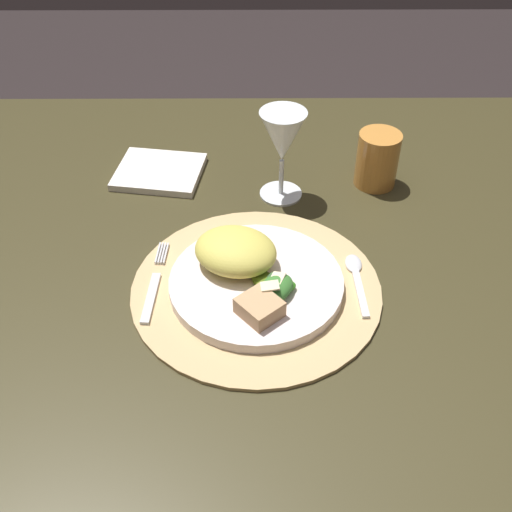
% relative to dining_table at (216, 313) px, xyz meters
% --- Properties ---
extents(ground_plane, '(6.00, 6.00, 0.00)m').
position_rel_dining_table_xyz_m(ground_plane, '(0.00, 0.00, -0.58)').
color(ground_plane, black).
extents(dining_table, '(1.33, 0.99, 0.71)m').
position_rel_dining_table_xyz_m(dining_table, '(0.00, 0.00, 0.00)').
color(dining_table, '#3A341D').
rests_on(dining_table, ground).
extents(placemat, '(0.35, 0.35, 0.01)m').
position_rel_dining_table_xyz_m(placemat, '(0.07, -0.08, 0.13)').
color(placemat, tan).
rests_on(placemat, dining_table).
extents(dinner_plate, '(0.24, 0.24, 0.02)m').
position_rel_dining_table_xyz_m(dinner_plate, '(0.07, -0.08, 0.14)').
color(dinner_plate, silver).
rests_on(dinner_plate, placemat).
extents(pasta_serving, '(0.14, 0.13, 0.05)m').
position_rel_dining_table_xyz_m(pasta_serving, '(0.04, -0.05, 0.17)').
color(pasta_serving, '#D4C554').
rests_on(pasta_serving, dinner_plate).
extents(salad_greens, '(0.07, 0.08, 0.03)m').
position_rel_dining_table_xyz_m(salad_greens, '(0.09, -0.11, 0.16)').
color(salad_greens, '#385A33').
rests_on(salad_greens, dinner_plate).
extents(bread_piece, '(0.07, 0.07, 0.02)m').
position_rel_dining_table_xyz_m(bread_piece, '(0.07, -0.15, 0.16)').
color(bread_piece, tan).
rests_on(bread_piece, dinner_plate).
extents(fork, '(0.02, 0.16, 0.00)m').
position_rel_dining_table_xyz_m(fork, '(-0.08, -0.08, 0.14)').
color(fork, silver).
rests_on(fork, placemat).
extents(spoon, '(0.02, 0.13, 0.01)m').
position_rel_dining_table_xyz_m(spoon, '(0.21, -0.06, 0.14)').
color(spoon, silver).
rests_on(spoon, placemat).
extents(napkin, '(0.16, 0.14, 0.01)m').
position_rel_dining_table_xyz_m(napkin, '(-0.10, 0.21, 0.14)').
color(napkin, white).
rests_on(napkin, dining_table).
extents(wine_glass, '(0.07, 0.07, 0.15)m').
position_rel_dining_table_xyz_m(wine_glass, '(0.11, 0.15, 0.23)').
color(wine_glass, silver).
rests_on(wine_glass, dining_table).
extents(amber_tumbler, '(0.07, 0.07, 0.09)m').
position_rel_dining_table_xyz_m(amber_tumbler, '(0.27, 0.18, 0.18)').
color(amber_tumbler, '#CB8439').
rests_on(amber_tumbler, dining_table).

